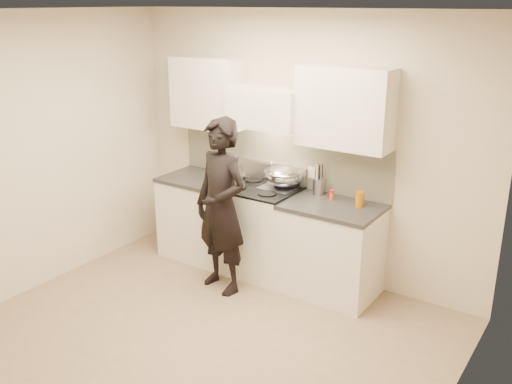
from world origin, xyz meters
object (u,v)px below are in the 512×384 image
Objects in this scene: stove at (260,230)px; wok at (283,176)px; utensil_crock at (319,185)px; person at (221,207)px; counter_right at (331,249)px.

wok is (0.20, 0.13, 0.59)m from stove.
person is at bearing -132.34° from utensil_crock.
person reaches higher than wok.
stove is 0.64m from wok.
utensil_crock reaches higher than stove.
wok is 1.55× the size of utensil_crock.
stove reaches higher than counter_right.
wok is (-0.63, 0.13, 0.61)m from counter_right.
stove is 3.08× the size of utensil_crock.
wok is 0.38m from utensil_crock.
wok is at bearing 168.38° from counter_right.
counter_right is at bearing -11.62° from wok.
person is at bearing -101.28° from stove.
person is at bearing -150.59° from counter_right.
counter_right is at bearing -38.31° from utensil_crock.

